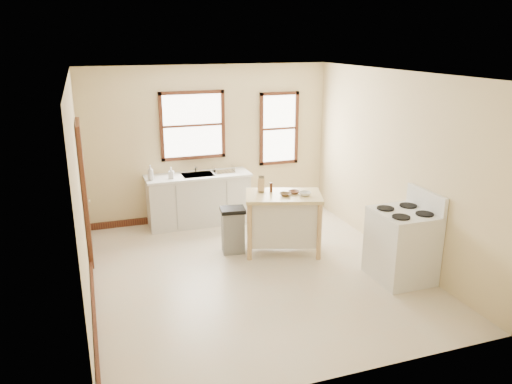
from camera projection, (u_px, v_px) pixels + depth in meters
floor at (254, 272)px, 7.22m from camera, size 5.00×5.00×0.00m
ceiling at (253, 74)px, 6.39m from camera, size 5.00×5.00×0.00m
wall_back at (209, 144)px, 9.06m from camera, size 4.50×0.04×2.80m
wall_left at (80, 195)px, 6.11m from camera, size 0.04×5.00×2.80m
wall_right at (395, 165)px, 7.51m from camera, size 0.04×5.00×2.80m
window_main at (193, 125)px, 8.85m from camera, size 1.17×0.06×1.22m
window_side at (279, 129)px, 9.41m from camera, size 0.77×0.06×1.37m
door_left at (85, 192)px, 7.40m from camera, size 0.06×0.90×2.10m
baseboard_back at (212, 213)px, 9.43m from camera, size 4.50×0.04×0.12m
baseboard_left at (93, 292)px, 6.51m from camera, size 0.04×5.00×0.12m
sink_counter at (199, 199)px, 8.98m from camera, size 1.86×0.62×0.92m
faucet at (195, 166)px, 8.97m from camera, size 0.03×0.03×0.22m
soap_bottle_a at (151, 173)px, 8.46m from camera, size 0.11×0.11×0.26m
soap_bottle_b at (171, 173)px, 8.57m from camera, size 0.11×0.11×0.19m
dish_rack at (224, 170)px, 8.96m from camera, size 0.45×0.40×0.10m
kitchen_island at (283, 223)px, 7.78m from camera, size 1.32×1.06×0.94m
knife_block at (261, 186)px, 7.75m from camera, size 0.13×0.13×0.20m
pepper_grinder at (271, 187)px, 7.74m from camera, size 0.06×0.06×0.15m
bowl_a at (285, 194)px, 7.58m from camera, size 0.24×0.24×0.04m
bowl_b at (294, 192)px, 7.69m from camera, size 0.20×0.20×0.04m
bowl_c at (305, 194)px, 7.58m from camera, size 0.20×0.20×0.06m
trash_bin at (233, 230)px, 7.79m from camera, size 0.41×0.36×0.73m
gas_stove at (402, 236)px, 6.85m from camera, size 0.79×0.81×1.26m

